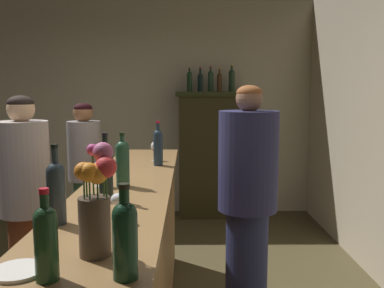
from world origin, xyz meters
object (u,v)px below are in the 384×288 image
wine_glass_rear (155,147)px  flower_arrangement (95,202)px  patron_near_entrance (85,173)px  wine_glass_mid (118,201)px  wine_bottle_merlot (123,161)px  wine_glass_front (100,168)px  wine_bottle_pinot (158,146)px  display_bottle_center (211,80)px  display_bottle_midleft (200,81)px  bar_counter (128,271)px  display_cabinet (210,152)px  wine_bottle_chardonnay (56,190)px  wine_bottle_rose (46,239)px  cheese_plate (18,271)px  display_bottle_midright (219,81)px  wine_bottle_riesling (125,236)px  patron_redhead (23,178)px  bartender (247,202)px  display_bottle_left (189,80)px  patron_in_navy (26,204)px  wine_bottle_syrah (106,171)px  display_bottle_right (232,79)px

wine_glass_rear → flower_arrangement: bearing=-91.1°
patron_near_entrance → wine_glass_mid: bearing=11.3°
wine_bottle_merlot → wine_glass_front: wine_bottle_merlot is taller
wine_bottle_pinot → display_bottle_center: (0.51, 2.21, 0.54)m
display_bottle_midleft → bar_counter: bearing=-100.2°
display_cabinet → wine_bottle_pinot: display_cabinet is taller
wine_bottle_merlot → wine_bottle_chardonnay: bearing=-103.6°
wine_bottle_rose → flower_arrangement: 0.22m
flower_arrangement → wine_glass_mid: bearing=88.2°
cheese_plate → display_bottle_midright: 4.24m
wine_bottle_chardonnay → wine_glass_mid: wine_bottle_chardonnay is taller
wine_glass_front → display_cabinet: bearing=74.6°
wine_bottle_riesling → wine_glass_mid: (-0.11, 0.54, -0.04)m
flower_arrangement → patron_redhead: patron_redhead is taller
patron_redhead → wine_glass_mid: bearing=-24.8°
flower_arrangement → bar_counter: bearing=93.1°
display_bottle_midleft → bartender: bearing=-84.9°
wine_bottle_chardonnay → wine_glass_front: size_ratio=2.23×
display_bottle_left → bartender: (0.37, -2.66, -0.86)m
patron_in_navy → wine_bottle_syrah: bearing=-44.0°
display_cabinet → display_bottle_center: size_ratio=5.11×
flower_arrangement → display_bottle_center: 4.03m
wine_bottle_syrah → flower_arrangement: (0.11, -0.72, 0.03)m
display_bottle_midleft → patron_near_entrance: size_ratio=0.20×
display_cabinet → wine_bottle_merlot: bearing=-102.9°
wine_bottle_riesling → wine_bottle_syrah: (-0.23, 0.89, 0.02)m
wine_bottle_rose → display_bottle_center: 4.23m
wine_bottle_riesling → display_bottle_midright: size_ratio=0.96×
bar_counter → wine_glass_front: bearing=-169.3°
flower_arrangement → patron_in_navy: 1.60m
patron_redhead → patron_in_navy: 1.20m
wine_bottle_chardonnay → wine_glass_mid: (0.25, 0.02, -0.05)m
wine_glass_mid → display_bottle_midleft: display_bottle_midleft is taller
wine_bottle_merlot → bartender: 0.87m
display_bottle_midleft → display_bottle_midright: (0.24, -0.00, 0.00)m
wine_bottle_rose → wine_bottle_riesling: bearing=2.8°
patron_redhead → wine_bottle_pinot: bearing=5.8°
flower_arrangement → cheese_plate: (-0.21, -0.13, -0.18)m
wine_glass_mid → patron_in_navy: bearing=128.6°
display_bottle_left → bartender: bearing=-82.0°
wine_bottle_syrah → wine_bottle_merlot: wine_bottle_syrah is taller
bar_counter → flower_arrangement: (0.06, -1.06, 0.72)m
wine_glass_front → display_bottle_right: display_bottle_right is taller
cheese_plate → patron_near_entrance: size_ratio=0.11×
display_bottle_left → display_bottle_midleft: (0.14, 0.00, -0.01)m
wine_bottle_rose → wine_bottle_merlot: wine_bottle_merlot is taller
wine_bottle_merlot → wine_glass_front: bearing=-178.4°
wine_glass_mid → patron_in_navy: size_ratio=0.08×
wine_glass_mid → wine_bottle_syrah: bearing=108.6°
wine_bottle_riesling → wine_glass_mid: wine_bottle_riesling is taller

